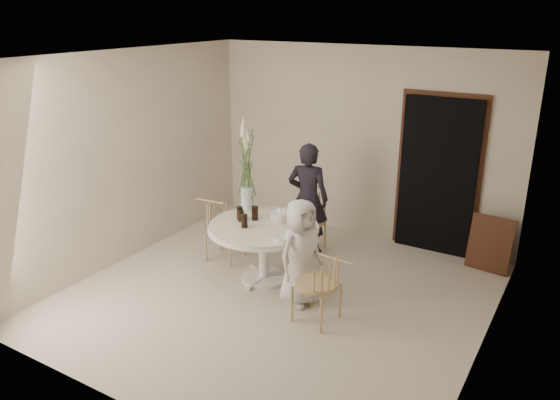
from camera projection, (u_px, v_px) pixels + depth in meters
The scene contains 18 objects.
ground at pixel (278, 295), 6.36m from camera, with size 4.50×4.50×0.00m, color beige.
room_shell at pixel (278, 161), 5.82m from camera, with size 4.50×4.50×4.50m.
doorway at pixel (438, 177), 7.22m from camera, with size 1.00×0.10×2.10m, color black.
door_trim at pixel (439, 172), 7.23m from camera, with size 1.12×0.03×2.22m, color #4F261B.
table at pixel (264, 233), 6.53m from camera, with size 1.33×1.33×0.73m.
picture_frame at pixel (490, 244), 6.87m from camera, with size 0.53×0.04×0.71m, color #4F261B.
chair_far at pixel (311, 212), 7.45m from camera, with size 0.50×0.53×0.82m.
chair_right at pixel (326, 279), 5.63m from camera, with size 0.51×0.48×0.80m.
chair_left at pixel (217, 221), 7.16m from camera, with size 0.50×0.47×0.80m.
girl at pixel (308, 199), 7.26m from camera, with size 0.56×0.36×1.52m, color black.
boy at pixel (300, 252), 6.02m from camera, with size 0.60×0.39×1.23m, color silver.
birthday_cake at pixel (279, 217), 6.58m from camera, with size 0.23×0.23×0.16m.
cola_tumbler_a at pixel (241, 215), 6.56m from camera, with size 0.07×0.07×0.15m, color black.
cola_tumbler_b at pixel (244, 221), 6.38m from camera, with size 0.08×0.08×0.16m, color black.
cola_tumbler_c at pixel (240, 213), 6.61m from camera, with size 0.08×0.08×0.16m, color black.
cola_tumbler_d at pixel (255, 213), 6.61m from camera, with size 0.08×0.08×0.17m, color black.
plate_stack at pixel (284, 239), 6.02m from camera, with size 0.22×0.22×0.06m, color silver.
flower_vase at pixel (247, 169), 6.79m from camera, with size 0.16×0.16×1.20m.
Camera 1 is at (2.92, -4.80, 3.17)m, focal length 35.00 mm.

